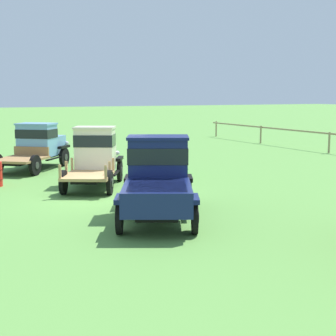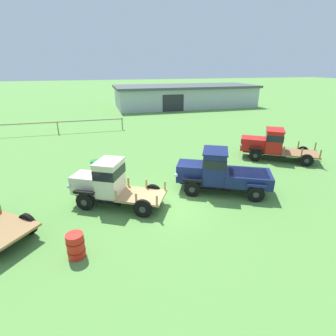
% 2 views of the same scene
% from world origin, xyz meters
% --- Properties ---
extents(ground_plane, '(240.00, 240.00, 0.00)m').
position_xyz_m(ground_plane, '(0.00, 0.00, 0.00)').
color(ground_plane, '#5B9342').
extents(farm_shed, '(22.64, 9.00, 3.38)m').
position_xyz_m(farm_shed, '(11.47, 30.65, 1.71)').
color(farm_shed, '#B2B7BC').
rests_on(farm_shed, ground).
extents(paddock_fence, '(19.85, 0.59, 1.26)m').
position_xyz_m(paddock_fence, '(-10.22, 16.66, 0.98)').
color(paddock_fence, '#997F60').
rests_on(paddock_fence, ground).
extents(vintage_truck_second_in_line, '(4.70, 3.46, 2.26)m').
position_xyz_m(vintage_truck_second_in_line, '(-2.84, 0.70, 1.16)').
color(vintage_truck_second_in_line, black).
rests_on(vintage_truck_second_in_line, ground).
extents(vintage_truck_midrow_center, '(5.16, 3.70, 2.30)m').
position_xyz_m(vintage_truck_midrow_center, '(3.01, 0.56, 1.14)').
color(vintage_truck_midrow_center, black).
rests_on(vintage_truck_midrow_center, ground).
extents(vintage_truck_far_side, '(5.40, 4.42, 2.18)m').
position_xyz_m(vintage_truck_far_side, '(8.87, 4.48, 1.13)').
color(vintage_truck_far_side, black).
rests_on(vintage_truck_far_side, ground).
extents(oil_drum_beside_row, '(0.67, 0.67, 0.93)m').
position_xyz_m(oil_drum_beside_row, '(-3.35, 4.67, 0.47)').
color(oil_drum_beside_row, '#1E7F33').
rests_on(oil_drum_beside_row, ground).
extents(oil_drum_near_fence, '(0.65, 0.65, 0.93)m').
position_xyz_m(oil_drum_near_fence, '(-4.22, -2.90, 0.47)').
color(oil_drum_near_fence, red).
rests_on(oil_drum_near_fence, ground).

